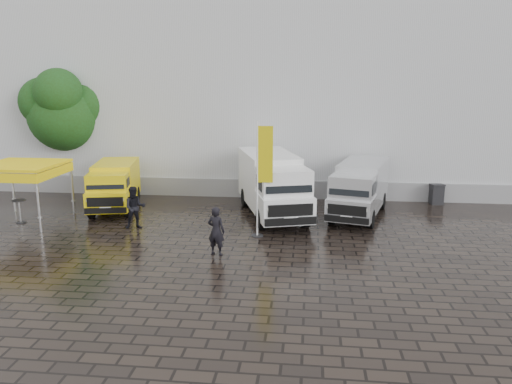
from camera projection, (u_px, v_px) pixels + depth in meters
ground at (270, 244)px, 19.68m from camera, size 120.00×120.00×0.00m
exhibition_hall at (320, 85)px, 33.66m from camera, size 44.00×16.00×12.00m
hall_plinth at (319, 190)px, 27.06m from camera, size 44.00×0.15×1.00m
van_yellow at (115, 187)px, 24.84m from camera, size 2.88×5.22×2.28m
van_white at (273, 186)px, 23.53m from camera, size 4.09×7.04×2.90m
van_silver at (360, 190)px, 23.55m from camera, size 3.39×6.10×2.51m
canopy_tent at (21, 167)px, 22.34m from camera, size 3.25×3.25×2.68m
flagpole at (262, 174)px, 20.13m from camera, size 0.88×0.50×4.76m
tree at (64, 110)px, 28.23m from camera, size 4.03×4.11×7.24m
cocktail_table at (20, 211)px, 22.54m from camera, size 0.60×0.60×1.06m
wheelie_bin at (437, 194)px, 25.96m from camera, size 0.71×0.71×1.06m
person_front at (216, 231)px, 18.32m from camera, size 0.76×0.60×1.84m
person_tent at (135, 208)px, 21.62m from camera, size 1.10×0.98×1.86m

